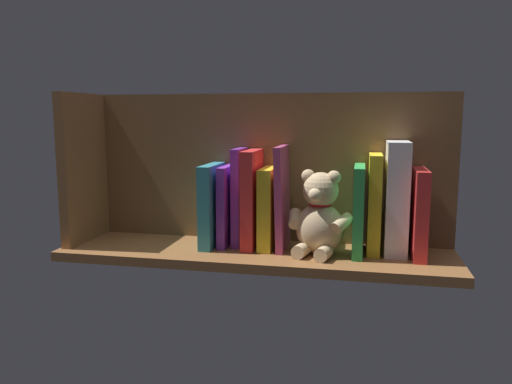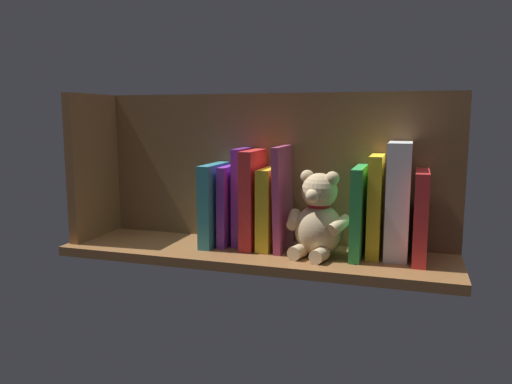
# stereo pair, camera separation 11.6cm
# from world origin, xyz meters

# --- Properties ---
(ground_plane) EXTENTS (0.92, 0.25, 0.02)m
(ground_plane) POSITION_xyz_m (0.00, 0.00, -0.01)
(ground_plane) COLOR brown
(shelf_back_panel) EXTENTS (0.92, 0.02, 0.37)m
(shelf_back_panel) POSITION_xyz_m (0.00, -0.10, 0.18)
(shelf_back_panel) COLOR brown
(shelf_back_panel) RESTS_ON ground_plane
(shelf_side_divider) EXTENTS (0.02, 0.19, 0.37)m
(shelf_side_divider) POSITION_xyz_m (0.44, 0.00, 0.18)
(shelf_side_divider) COLOR brown
(shelf_side_divider) RESTS_ON ground_plane
(book_0) EXTENTS (0.03, 0.14, 0.20)m
(book_0) POSITION_xyz_m (-0.37, -0.02, 0.10)
(book_0) COLOR red
(book_0) RESTS_ON ground_plane
(dictionary_thick_white) EXTENTS (0.05, 0.11, 0.26)m
(dictionary_thick_white) POSITION_xyz_m (-0.32, -0.03, 0.13)
(dictionary_thick_white) COLOR white
(dictionary_thick_white) RESTS_ON ground_plane
(book_1) EXTENTS (0.03, 0.11, 0.23)m
(book_1) POSITION_xyz_m (-0.27, -0.03, 0.11)
(book_1) COLOR yellow
(book_1) RESTS_ON ground_plane
(book_2) EXTENTS (0.02, 0.15, 0.20)m
(book_2) POSITION_xyz_m (-0.24, -0.02, 0.10)
(book_2) COLOR green
(book_2) RESTS_ON ground_plane
(teddy_bear) EXTENTS (0.15, 0.14, 0.19)m
(teddy_bear) POSITION_xyz_m (-0.15, 0.01, 0.09)
(teddy_bear) COLOR #D1B284
(teddy_bear) RESTS_ON ground_plane
(book_3) EXTENTS (0.02, 0.13, 0.24)m
(book_3) POSITION_xyz_m (-0.06, -0.02, 0.12)
(book_3) COLOR #B23F72
(book_3) RESTS_ON ground_plane
(book_4) EXTENTS (0.03, 0.13, 0.19)m
(book_4) POSITION_xyz_m (-0.03, -0.03, 0.10)
(book_4) COLOR yellow
(book_4) RESTS_ON ground_plane
(book_5) EXTENTS (0.03, 0.13, 0.23)m
(book_5) POSITION_xyz_m (0.02, -0.02, 0.12)
(book_5) COLOR red
(book_5) RESTS_ON ground_plane
(book_6) EXTENTS (0.02, 0.10, 0.24)m
(book_6) POSITION_xyz_m (0.05, -0.04, 0.12)
(book_6) COLOR purple
(book_6) RESTS_ON ground_plane
(book_7) EXTENTS (0.02, 0.12, 0.19)m
(book_7) POSITION_xyz_m (0.08, -0.03, 0.10)
(book_7) COLOR purple
(book_7) RESTS_ON ground_plane
(book_8) EXTENTS (0.03, 0.14, 0.20)m
(book_8) POSITION_xyz_m (0.11, -0.02, 0.10)
(book_8) COLOR teal
(book_8) RESTS_ON ground_plane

